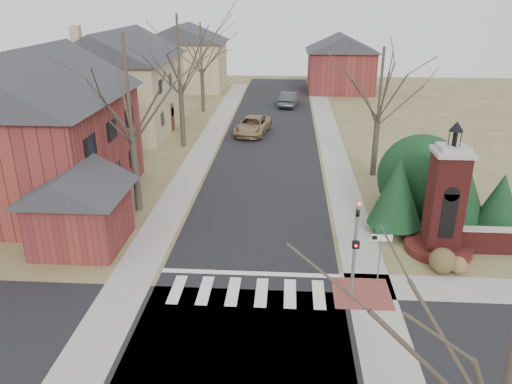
# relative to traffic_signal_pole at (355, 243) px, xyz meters

# --- Properties ---
(ground) EXTENTS (120.00, 120.00, 0.00)m
(ground) POSITION_rel_traffic_signal_pole_xyz_m (-4.30, -0.57, -2.59)
(ground) COLOR brown
(ground) RESTS_ON ground
(main_street) EXTENTS (8.00, 70.00, 0.01)m
(main_street) POSITION_rel_traffic_signal_pole_xyz_m (-4.30, 21.43, -2.58)
(main_street) COLOR black
(main_street) RESTS_ON ground
(cross_street) EXTENTS (120.00, 8.00, 0.01)m
(cross_street) POSITION_rel_traffic_signal_pole_xyz_m (-4.30, -3.57, -2.58)
(cross_street) COLOR black
(cross_street) RESTS_ON ground
(crosswalk_zone) EXTENTS (8.00, 2.20, 0.02)m
(crosswalk_zone) POSITION_rel_traffic_signal_pole_xyz_m (-4.30, 0.23, -2.58)
(crosswalk_zone) COLOR silver
(crosswalk_zone) RESTS_ON ground
(stop_bar) EXTENTS (8.00, 0.35, 0.02)m
(stop_bar) POSITION_rel_traffic_signal_pole_xyz_m (-4.30, 1.73, -2.58)
(stop_bar) COLOR silver
(stop_bar) RESTS_ON ground
(sidewalk_right_main) EXTENTS (2.00, 60.00, 0.02)m
(sidewalk_right_main) POSITION_rel_traffic_signal_pole_xyz_m (0.90, 21.43, -2.58)
(sidewalk_right_main) COLOR gray
(sidewalk_right_main) RESTS_ON ground
(sidewalk_left) EXTENTS (2.00, 60.00, 0.02)m
(sidewalk_left) POSITION_rel_traffic_signal_pole_xyz_m (-9.50, 21.43, -2.58)
(sidewalk_left) COLOR gray
(sidewalk_left) RESTS_ON ground
(curb_apron) EXTENTS (2.40, 2.40, 0.02)m
(curb_apron) POSITION_rel_traffic_signal_pole_xyz_m (0.50, 0.43, -2.57)
(curb_apron) COLOR brown
(curb_apron) RESTS_ON ground
(traffic_signal_pole) EXTENTS (0.28, 0.41, 4.50)m
(traffic_signal_pole) POSITION_rel_traffic_signal_pole_xyz_m (0.00, 0.00, 0.00)
(traffic_signal_pole) COLOR slate
(traffic_signal_pole) RESTS_ON ground
(sign_post) EXTENTS (0.90, 0.07, 2.75)m
(sign_post) POSITION_rel_traffic_signal_pole_xyz_m (1.29, 1.41, -0.64)
(sign_post) COLOR slate
(sign_post) RESTS_ON ground
(brick_gate_monument) EXTENTS (3.20, 3.20, 6.47)m
(brick_gate_monument) POSITION_rel_traffic_signal_pole_xyz_m (4.70, 4.42, -0.42)
(brick_gate_monument) COLOR maroon
(brick_gate_monument) RESTS_ON ground
(house_brick_left) EXTENTS (9.80, 11.80, 9.42)m
(house_brick_left) POSITION_rel_traffic_signal_pole_xyz_m (-17.31, 9.42, 2.07)
(house_brick_left) COLOR maroon
(house_brick_left) RESTS_ON ground
(house_stucco_left) EXTENTS (9.80, 12.80, 9.28)m
(house_stucco_left) POSITION_rel_traffic_signal_pole_xyz_m (-17.80, 26.42, 2.01)
(house_stucco_left) COLOR tan
(house_stucco_left) RESTS_ON ground
(garage_left) EXTENTS (4.80, 4.80, 4.29)m
(garage_left) POSITION_rel_traffic_signal_pole_xyz_m (-12.82, 3.92, -0.35)
(garage_left) COLOR maroon
(garage_left) RESTS_ON ground
(house_distant_left) EXTENTS (10.80, 8.80, 8.53)m
(house_distant_left) POSITION_rel_traffic_signal_pole_xyz_m (-16.31, 47.42, 1.66)
(house_distant_left) COLOR tan
(house_distant_left) RESTS_ON ground
(house_distant_right) EXTENTS (8.80, 8.80, 7.30)m
(house_distant_right) POSITION_rel_traffic_signal_pole_xyz_m (3.69, 47.42, 1.06)
(house_distant_right) COLOR maroon
(house_distant_right) RESTS_ON ground
(evergreen_near) EXTENTS (2.80, 2.80, 4.10)m
(evergreen_near) POSITION_rel_traffic_signal_pole_xyz_m (2.90, 6.43, -0.29)
(evergreen_near) COLOR #473D33
(evergreen_near) RESTS_ON ground
(evergreen_mid) EXTENTS (3.40, 3.40, 4.70)m
(evergreen_mid) POSITION_rel_traffic_signal_pole_xyz_m (6.20, 7.63, 0.01)
(evergreen_mid) COLOR #473D33
(evergreen_mid) RESTS_ON ground
(evergreen_far) EXTENTS (2.40, 2.40, 3.30)m
(evergreen_far) POSITION_rel_traffic_signal_pole_xyz_m (8.20, 6.63, -0.69)
(evergreen_far) COLOR #473D33
(evergreen_far) RESTS_ON ground
(evergreen_mass) EXTENTS (4.80, 4.80, 4.80)m
(evergreen_mass) POSITION_rel_traffic_signal_pole_xyz_m (4.70, 8.93, -0.19)
(evergreen_mass) COLOR black
(evergreen_mass) RESTS_ON ground
(bare_tree_0) EXTENTS (8.05, 8.05, 11.15)m
(bare_tree_0) POSITION_rel_traffic_signal_pole_xyz_m (-11.30, 8.43, 5.11)
(bare_tree_0) COLOR #473D33
(bare_tree_0) RESTS_ON ground
(bare_tree_1) EXTENTS (8.40, 8.40, 11.64)m
(bare_tree_1) POSITION_rel_traffic_signal_pole_xyz_m (-11.30, 21.43, 5.44)
(bare_tree_1) COLOR #473D33
(bare_tree_1) RESTS_ON ground
(bare_tree_2) EXTENTS (7.35, 7.35, 10.19)m
(bare_tree_2) POSITION_rel_traffic_signal_pole_xyz_m (-11.80, 34.43, 4.44)
(bare_tree_2) COLOR #473D33
(bare_tree_2) RESTS_ON ground
(bare_tree_3) EXTENTS (7.00, 7.00, 9.70)m
(bare_tree_3) POSITION_rel_traffic_signal_pole_xyz_m (3.20, 15.43, 4.10)
(bare_tree_3) COLOR #473D33
(bare_tree_3) RESTS_ON ground
(pickup_truck) EXTENTS (3.41, 5.86, 1.54)m
(pickup_truck) POSITION_rel_traffic_signal_pole_xyz_m (-5.90, 25.57, -1.82)
(pickup_truck) COLOR #91754F
(pickup_truck) RESTS_ON ground
(distant_car) EXTENTS (2.49, 5.11, 1.61)m
(distant_car) POSITION_rel_traffic_signal_pole_xyz_m (-2.70, 37.62, -1.78)
(distant_car) COLOR #373A3F
(distant_car) RESTS_ON ground
(dry_shrub_left) EXTENTS (1.17, 1.17, 1.17)m
(dry_shrub_left) POSITION_rel_traffic_signal_pole_xyz_m (4.30, 2.43, -2.00)
(dry_shrub_left) COLOR brown
(dry_shrub_left) RESTS_ON ground
(dry_shrub_right) EXTENTS (0.79, 0.79, 0.79)m
(dry_shrub_right) POSITION_rel_traffic_signal_pole_xyz_m (5.00, 2.43, -2.19)
(dry_shrub_right) COLOR brown
(dry_shrub_right) RESTS_ON ground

